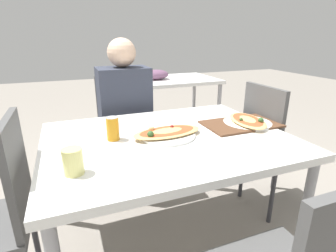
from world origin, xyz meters
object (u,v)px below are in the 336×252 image
at_px(soda_can, 113,129).
at_px(pizza_second, 248,121).
at_px(person_seated, 125,106).
at_px(drink_glass, 73,161).
at_px(pizza_main, 168,133).
at_px(dining_table, 168,147).
at_px(chair_far_seated, 123,127).
at_px(chair_side_right, 272,143).

relative_size(soda_can, pizza_second, 0.33).
bearing_deg(person_seated, soda_can, 72.54).
xyz_separation_m(drink_glass, pizza_second, (1.04, 0.26, -0.04)).
bearing_deg(pizza_main, drink_glass, -153.44).
height_order(soda_can, drink_glass, soda_can).
bearing_deg(pizza_second, drink_glass, -165.98).
distance_m(dining_table, person_seated, 0.72).
xyz_separation_m(chair_far_seated, pizza_main, (0.08, -0.83, 0.22)).
xyz_separation_m(dining_table, pizza_main, (0.00, 0.01, 0.08)).
xyz_separation_m(person_seated, soda_can, (-0.21, -0.65, 0.06)).
bearing_deg(chair_far_seated, pizza_second, 127.34).
bearing_deg(person_seated, chair_far_seated, -90.00).
distance_m(person_seated, pizza_second, 0.94).
bearing_deg(drink_glass, soda_can, 55.26).
distance_m(dining_table, chair_side_right, 0.86).
distance_m(dining_table, pizza_second, 0.55).
bearing_deg(chair_far_seated, soda_can, 75.08).
bearing_deg(drink_glass, chair_far_seated, 68.82).
relative_size(chair_far_seated, pizza_main, 2.34).
height_order(person_seated, pizza_main, person_seated).
bearing_deg(pizza_second, chair_side_right, 15.27).
bearing_deg(person_seated, dining_table, 96.46).
bearing_deg(chair_side_right, pizza_second, -74.73).
bearing_deg(chair_far_seated, person_seated, 90.00).
xyz_separation_m(pizza_main, soda_can, (-0.29, 0.06, 0.04)).
height_order(dining_table, person_seated, person_seated).
bearing_deg(pizza_main, person_seated, 96.71).
relative_size(dining_table, pizza_main, 3.23).
relative_size(dining_table, soda_can, 10.46).
relative_size(person_seated, drink_glass, 11.56).
height_order(chair_side_right, person_seated, person_seated).
relative_size(chair_far_seated, soda_can, 7.58).
bearing_deg(pizza_main, pizza_second, 1.02).
distance_m(chair_side_right, soda_can, 1.16).
relative_size(person_seated, pizza_main, 3.08).
height_order(chair_side_right, drink_glass, chair_side_right).
xyz_separation_m(chair_far_seated, chair_side_right, (0.92, -0.73, 0.00)).
bearing_deg(pizza_second, dining_table, -178.19).
bearing_deg(dining_table, pizza_second, 1.81).
bearing_deg(chair_side_right, pizza_main, -83.80).
distance_m(person_seated, drink_glass, 1.05).
bearing_deg(soda_can, person_seated, 72.54).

